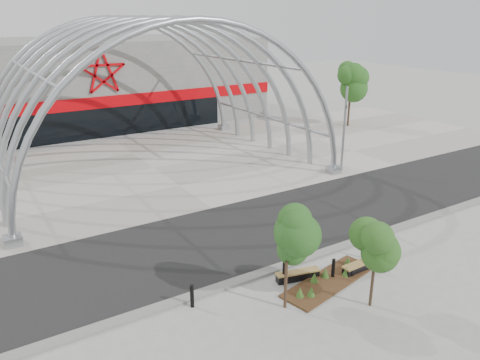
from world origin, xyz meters
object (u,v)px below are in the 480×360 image
Objects in this scene: signal_pole at (344,127)px; bench_0 at (298,276)px; street_tree_0 at (287,243)px; bollard_2 at (333,269)px; bench_1 at (362,266)px; street_tree_1 at (376,248)px.

bench_0 is at bearing -139.96° from signal_pole.
bench_0 is (1.58, 1.25, -2.47)m from street_tree_0.
bollard_2 is (-10.44, -10.53, -2.55)m from signal_pole.
bench_0 is at bearing 162.53° from bench_1.
bench_1 is 2.29× the size of bollard_2.
street_tree_1 is at bearing -129.75° from signal_pole.
bench_1 is (4.33, 0.39, -2.45)m from street_tree_0.
bench_0 is 2.88m from bench_1.
street_tree_0 is at bearing -141.65° from bench_0.
bench_0 is at bearing 152.34° from bollard_2.
bench_1 is 1.48m from bollard_2.
street_tree_0 is (-13.31, -11.11, -0.33)m from signal_pole.
bollard_2 is (-1.45, 0.19, 0.24)m from bench_1.
bollard_2 is at bearing -27.66° from bench_0.
bollard_2 is at bearing 172.67° from bench_1.
bench_1 is at bearing -17.47° from bench_0.
bench_1 is at bearing -7.33° from bollard_2.
signal_pole reaches higher than bollard_2.
signal_pole is 15.58m from bench_0.
street_tree_1 is at bearing -92.92° from bollard_2.
bench_0 is 0.94× the size of bench_1.
street_tree_0 is 3.19m from street_tree_1.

